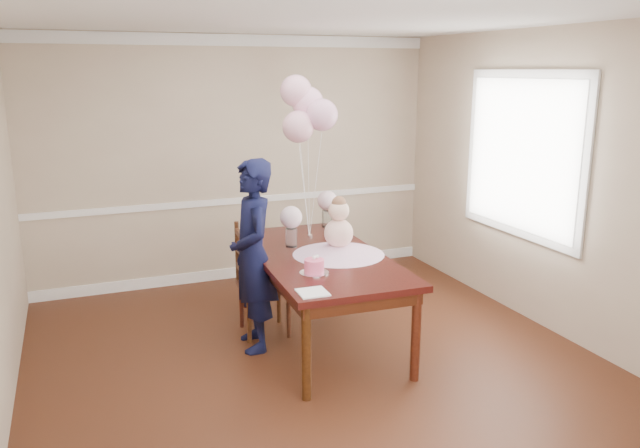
{
  "coord_description": "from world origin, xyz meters",
  "views": [
    {
      "loc": [
        -1.71,
        -4.2,
        2.33
      ],
      "look_at": [
        0.21,
        0.58,
        1.05
      ],
      "focal_mm": 35.0,
      "sensor_mm": 36.0,
      "label": 1
    }
  ],
  "objects_px": {
    "dining_chair_seat": "(264,286)",
    "woman": "(253,256)",
    "birthday_cake": "(314,266)",
    "dining_table_top": "(319,257)"
  },
  "relations": [
    {
      "from": "dining_table_top",
      "to": "dining_chair_seat",
      "type": "xyz_separation_m",
      "value": [
        -0.41,
        0.32,
        -0.31
      ]
    },
    {
      "from": "dining_table_top",
      "to": "woman",
      "type": "xyz_separation_m",
      "value": [
        -0.57,
        0.06,
        0.06
      ]
    },
    {
      "from": "dining_table_top",
      "to": "woman",
      "type": "bearing_deg",
      "value": 176.0
    },
    {
      "from": "dining_table_top",
      "to": "dining_chair_seat",
      "type": "height_order",
      "value": "dining_table_top"
    },
    {
      "from": "dining_chair_seat",
      "to": "woman",
      "type": "bearing_deg",
      "value": -119.16
    },
    {
      "from": "dining_chair_seat",
      "to": "birthday_cake",
      "type": "bearing_deg",
      "value": -72.91
    },
    {
      "from": "woman",
      "to": "birthday_cake",
      "type": "bearing_deg",
      "value": 37.41
    },
    {
      "from": "dining_table_top",
      "to": "birthday_cake",
      "type": "height_order",
      "value": "birthday_cake"
    },
    {
      "from": "dining_table_top",
      "to": "birthday_cake",
      "type": "bearing_deg",
      "value": -113.96
    },
    {
      "from": "birthday_cake",
      "to": "woman",
      "type": "bearing_deg",
      "value": 123.42
    }
  ]
}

